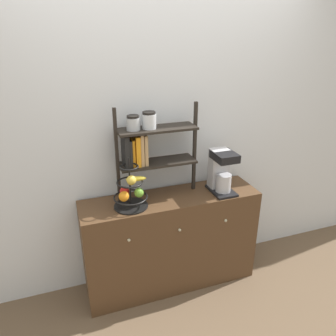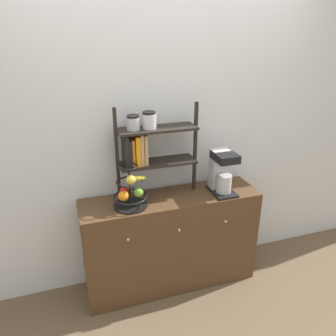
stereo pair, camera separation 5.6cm
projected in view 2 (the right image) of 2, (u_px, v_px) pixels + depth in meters
name	position (u px, v px, depth m)	size (l,w,h in m)	color
ground_plane	(178.00, 295.00, 2.76)	(12.00, 12.00, 0.00)	brown
wall_back	(162.00, 133.00, 2.63)	(7.00, 0.05, 2.60)	silver
sideboard	(171.00, 241.00, 2.76)	(1.44, 0.40, 0.84)	#4C331E
coffee_maker	(222.00, 171.00, 2.63)	(0.17, 0.26, 0.35)	black
fruit_stand	(130.00, 191.00, 2.41)	(0.26, 0.26, 0.39)	black
shelf_hutch	(145.00, 143.00, 2.45)	(0.65, 0.20, 0.73)	black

